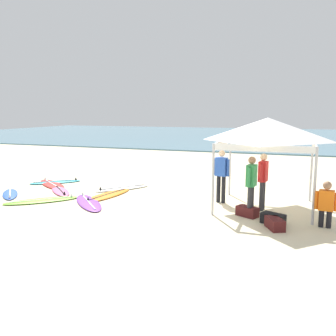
% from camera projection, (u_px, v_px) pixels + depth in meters
% --- Properties ---
extents(ground_plane, '(80.00, 80.00, 0.00)m').
position_uv_depth(ground_plane, '(175.00, 205.00, 11.30)').
color(ground_plane, beige).
extents(sea, '(80.00, 36.00, 0.10)m').
position_uv_depth(sea, '(266.00, 136.00, 41.69)').
color(sea, '#568499').
rests_on(sea, ground).
extents(canopy_tent, '(2.79, 2.79, 2.75)m').
position_uv_depth(canopy_tent, '(268.00, 130.00, 10.71)').
color(canopy_tent, '#B7B7BC').
rests_on(canopy_tent, ground).
extents(surfboard_pink, '(1.74, 1.68, 0.19)m').
position_uv_depth(surfboard_pink, '(60.00, 191.00, 13.18)').
color(surfboard_pink, pink).
rests_on(surfboard_pink, ground).
extents(surfboard_cyan, '(1.89, 1.74, 0.19)m').
position_uv_depth(surfboard_cyan, '(56.00, 182.00, 14.85)').
color(surfboard_cyan, '#23B2CC').
rests_on(surfboard_cyan, ground).
extents(surfboard_purple, '(2.10, 2.16, 0.19)m').
position_uv_depth(surfboard_purple, '(88.00, 202.00, 11.53)').
color(surfboard_purple, purple).
rests_on(surfboard_purple, ground).
extents(surfboard_white, '(1.82, 2.02, 0.19)m').
position_uv_depth(surfboard_white, '(122.00, 188.00, 13.67)').
color(surfboard_white, white).
rests_on(surfboard_white, ground).
extents(surfboard_lime, '(2.14, 2.09, 0.19)m').
position_uv_depth(surfboard_lime, '(42.00, 200.00, 11.80)').
color(surfboard_lime, '#7AD12D').
rests_on(surfboard_lime, ground).
extents(surfboard_blue, '(1.58, 1.66, 0.19)m').
position_uv_depth(surfboard_blue, '(10.00, 194.00, 12.71)').
color(surfboard_blue, blue).
rests_on(surfboard_blue, ground).
extents(surfboard_orange, '(1.04, 2.48, 0.19)m').
position_uv_depth(surfboard_orange, '(107.00, 195.00, 12.53)').
color(surfboard_orange, orange).
rests_on(surfboard_orange, ground).
extents(surfboard_red, '(2.31, 1.93, 0.19)m').
position_uv_depth(surfboard_red, '(52.00, 184.00, 14.40)').
color(surfboard_red, red).
rests_on(surfboard_red, ground).
extents(person_green, '(0.28, 0.54, 1.71)m').
position_uv_depth(person_green, '(251.00, 182.00, 9.95)').
color(person_green, '#2D2D33').
rests_on(person_green, ground).
extents(person_red, '(0.27, 0.54, 1.71)m').
position_uv_depth(person_red, '(263.00, 178.00, 10.62)').
color(person_red, '#2D2D33').
rests_on(person_red, ground).
extents(person_blue, '(0.53, 0.31, 1.71)m').
position_uv_depth(person_blue, '(221.00, 173.00, 11.51)').
color(person_blue, black).
rests_on(person_blue, ground).
extents(person_orange, '(0.55, 0.27, 1.20)m').
position_uv_depth(person_orange, '(326.00, 202.00, 9.08)').
color(person_orange, black).
rests_on(person_orange, ground).
extents(gear_bag_near_tent, '(0.68, 0.54, 0.28)m').
position_uv_depth(gear_bag_near_tent, '(273.00, 219.00, 9.44)').
color(gear_bag_near_tent, black).
rests_on(gear_bag_near_tent, ground).
extents(gear_bag_by_pole, '(0.55, 0.68, 0.28)m').
position_uv_depth(gear_bag_by_pole, '(275.00, 224.00, 9.02)').
color(gear_bag_by_pole, '#4C1919').
rests_on(gear_bag_by_pole, ground).
extents(gear_bag_on_sand, '(0.68, 0.56, 0.28)m').
position_uv_depth(gear_bag_on_sand, '(247.00, 211.00, 10.12)').
color(gear_bag_on_sand, '#4C1919').
rests_on(gear_bag_on_sand, ground).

